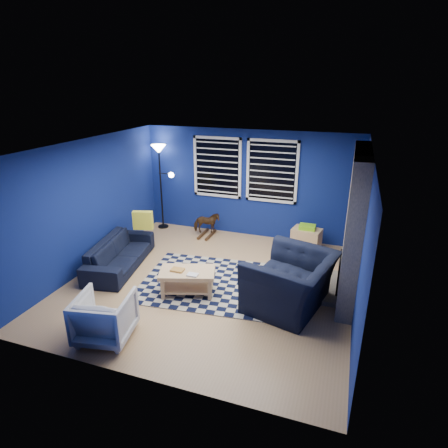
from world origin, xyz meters
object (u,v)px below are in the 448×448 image
Objects in this scene: floor_lamp at (160,161)px; tv at (360,193)px; coffee_table at (187,277)px; armchair_bent at (105,317)px; cabinet at (306,239)px; sofa at (120,254)px; rocking_horse at (207,223)px; armchair_big at (291,282)px.

tv is at bearing -3.08° from floor_lamp.
coffee_table is at bearing -137.35° from tv.
cabinet is (2.33, 3.98, -0.09)m from armchair_bent.
sofa is at bearing -155.71° from tv.
rocking_horse is 0.92× the size of cabinet.
cabinet is (3.40, 2.00, -0.02)m from sofa.
floor_lamp is (-0.20, 2.22, 1.42)m from sofa.
armchair_bent is (-3.30, -3.95, -1.05)m from tv.
floor_lamp is at bearing -84.25° from armchair_bent.
armchair_big is (3.43, -0.30, 0.17)m from sofa.
armchair_bent is (-2.36, -1.68, -0.10)m from armchair_big.
rocking_horse reaches higher than sofa.
rocking_horse is at bearing -100.61° from armchair_bent.
cabinet reaches higher than rocking_horse.
armchair_bent reaches higher than rocking_horse.
rocking_horse is at bearing -170.22° from cabinet.
sofa is at bearing -138.48° from cabinet.
armchair_big is at bearing -34.83° from floor_lamp.
rocking_horse is at bearing -37.05° from sofa.
tv reaches higher than coffee_table.
cabinet is at bearing 55.62° from coffee_table.
rocking_horse is 0.58× the size of coffee_table.
armchair_big is 1.76m from coffee_table.
armchair_bent is at bearing 158.76° from rocking_horse.
floor_lamp is at bearing 60.51° from rocking_horse.
sofa is 2.54× the size of armchair_bent.
floor_lamp reaches higher than armchair_bent.
sofa is 3.45m from armchair_big.
sofa is at bearing -84.96° from floor_lamp.
floor_lamp reaches higher than cabinet.
floor_lamp reaches higher than rocking_horse.
armchair_big is 0.67× the size of floor_lamp.
sofa is 2.25m from armchair_bent.
rocking_horse is (-0.03, 4.03, -0.02)m from armchair_bent.
armchair_big reaches higher than armchair_bent.
armchair_bent is 0.37× the size of floor_lamp.
armchair_big is 2.27× the size of rocking_horse.
rocking_horse is 1.86m from floor_lamp.
sofa is at bearing -80.70° from armchair_big.
coffee_table is at bearing -116.60° from sofa.
tv reaches higher than sofa.
tv is 5.26m from armchair_bent.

